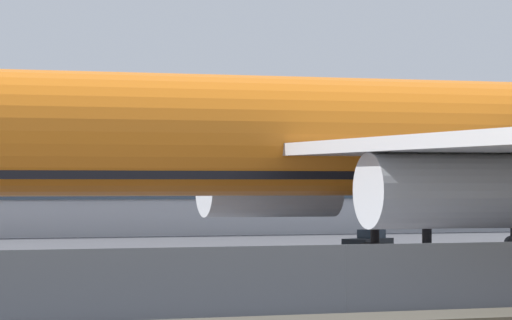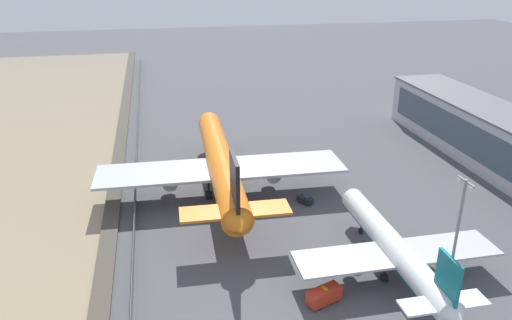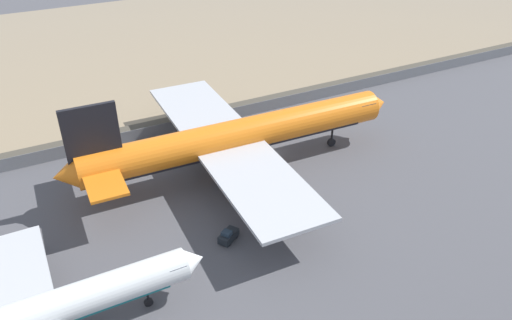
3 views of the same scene
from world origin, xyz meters
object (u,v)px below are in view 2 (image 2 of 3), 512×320
ops_van (325,295)px  passenger_jet_white_teal (394,248)px  apron_light_mast_apron_west (454,252)px  baggage_tug (305,200)px  cargo_jet_orange (221,164)px

ops_van → passenger_jet_white_teal: bearing=111.0°
passenger_jet_white_teal → apron_light_mast_apron_west: apron_light_mast_apron_west is taller
passenger_jet_white_teal → ops_van: (4.83, -12.55, -3.24)m
baggage_tug → apron_light_mast_apron_west: apron_light_mast_apron_west is taller
cargo_jet_orange → baggage_tug: cargo_jet_orange is taller
cargo_jet_orange → baggage_tug: (8.65, 15.70, -5.58)m
cargo_jet_orange → apron_light_mast_apron_west: bearing=25.1°
baggage_tug → apron_light_mast_apron_west: (39.07, 6.65, 11.56)m
passenger_jet_white_teal → ops_van: 13.83m
passenger_jet_white_teal → baggage_tug: (-25.32, -6.30, -3.71)m
cargo_jet_orange → passenger_jet_white_teal: 40.51m
baggage_tug → ops_van: size_ratio=0.63×
baggage_tug → ops_van: ops_van is taller
passenger_jet_white_teal → apron_light_mast_apron_west: size_ratio=1.69×
ops_van → apron_light_mast_apron_west: bearing=55.3°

